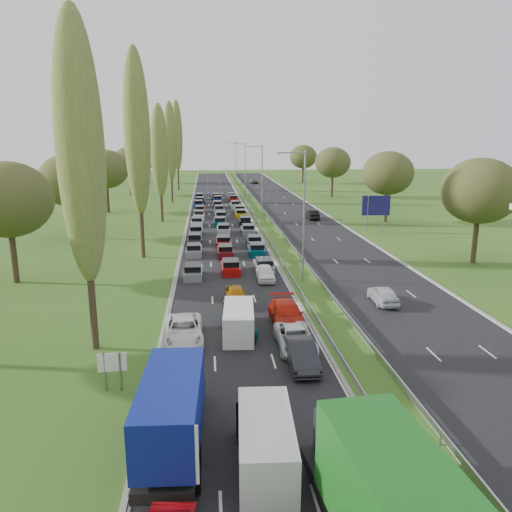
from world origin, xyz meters
name	(u,v)px	position (x,y,z in m)	size (l,w,h in m)	color
ground	(261,219)	(4.50, 80.00, 0.00)	(260.00, 260.00, 0.00)	#29541A
near_carriageway	(219,217)	(-2.25, 82.50, 0.00)	(10.50, 215.00, 0.04)	black
far_carriageway	(298,216)	(11.25, 82.50, 0.00)	(10.50, 215.00, 0.04)	black
central_reservation	(259,213)	(4.50, 82.50, 0.55)	(2.36, 215.00, 0.32)	gray
lamp_columns	(262,183)	(4.50, 78.00, 6.00)	(0.18, 140.18, 12.00)	gray
poplar_row	(152,143)	(-11.50, 68.17, 12.39)	(2.80, 127.80, 22.44)	#2D2116
woodland_left	(62,183)	(-22.00, 62.63, 7.68)	(8.00, 166.00, 11.10)	#2D2116
woodland_right	(409,177)	(24.00, 66.67, 7.68)	(8.00, 153.00, 11.10)	#2D2116
traffic_queue_fill	(220,219)	(-2.25, 77.29, 0.44)	(9.13, 66.88, 0.80)	slate
near_car_2	(184,330)	(-5.98, 29.60, 0.78)	(2.51, 5.44, 1.51)	silver
near_car_7	(239,320)	(-2.26, 31.11, 0.78)	(2.12, 5.21, 1.51)	#055555
near_car_8	(236,295)	(-2.10, 36.83, 0.72)	(1.65, 4.10, 1.40)	#B16C0B
near_car_9	(301,354)	(1.04, 25.22, 0.78)	(1.60, 4.60, 1.51)	black
near_car_10	(295,338)	(1.11, 27.68, 0.71)	(2.30, 4.99, 1.39)	silver
near_car_11	(286,314)	(1.20, 31.89, 0.82)	(2.24, 5.51, 1.60)	#A3170A
near_car_12	(265,273)	(1.04, 43.47, 0.72)	(1.66, 4.11, 1.40)	white
far_car_0	(383,294)	(9.75, 35.89, 0.74)	(1.69, 4.20, 1.43)	silver
far_car_1	(312,215)	(12.93, 78.65, 0.79)	(1.62, 4.65, 1.53)	black
far_car_2	(254,181)	(9.55, 146.14, 0.67)	(2.17, 4.70, 1.31)	slate
blue_lorry	(173,407)	(-5.88, 18.05, 1.88)	(2.36, 8.51, 3.59)	black
white_van_front	(265,440)	(-2.12, 16.40, 1.13)	(2.15, 5.48, 2.20)	white
white_van_rear	(238,320)	(-2.32, 30.37, 1.04)	(1.98, 5.06, 2.03)	silver
info_sign	(112,366)	(-9.40, 23.36, 1.37)	(1.50, 0.17, 2.10)	gray
direction_sign	(376,207)	(19.40, 66.46, 3.57)	(4.00, 0.30, 5.20)	gray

